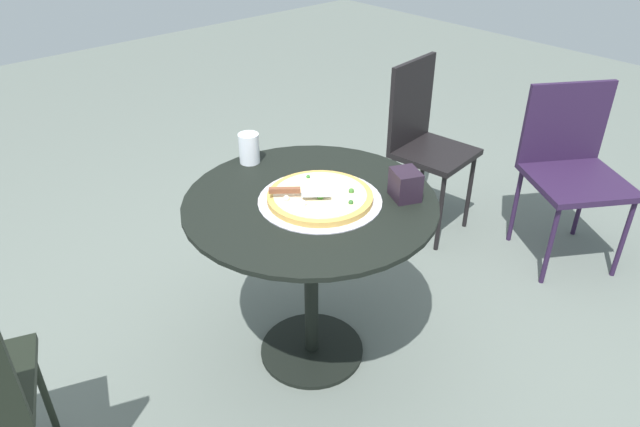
# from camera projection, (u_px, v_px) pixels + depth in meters

# --- Properties ---
(ground_plane) EXTENTS (10.00, 10.00, 0.00)m
(ground_plane) POSITION_uv_depth(u_px,v_px,m) (312.00, 351.00, 2.45)
(ground_plane) COLOR slate
(patio_table) EXTENTS (0.91, 0.91, 0.74)m
(patio_table) POSITION_uv_depth(u_px,v_px,m) (311.00, 238.00, 2.15)
(patio_table) COLOR black
(patio_table) RESTS_ON ground
(pizza_on_tray) EXTENTS (0.44, 0.44, 0.04)m
(pizza_on_tray) POSITION_uv_depth(u_px,v_px,m) (320.00, 197.00, 2.05)
(pizza_on_tray) COLOR silver
(pizza_on_tray) RESTS_ON patio_table
(pizza_server) EXTENTS (0.19, 0.17, 0.02)m
(pizza_server) POSITION_uv_depth(u_px,v_px,m) (299.00, 191.00, 2.01)
(pizza_server) COLOR silver
(pizza_server) RESTS_ON pizza_on_tray
(drinking_cup) EXTENTS (0.08, 0.08, 0.12)m
(drinking_cup) POSITION_uv_depth(u_px,v_px,m) (249.00, 148.00, 2.29)
(drinking_cup) COLOR white
(drinking_cup) RESTS_ON patio_table
(napkin_dispenser) EXTENTS (0.12, 0.13, 0.11)m
(napkin_dispenser) POSITION_uv_depth(u_px,v_px,m) (405.00, 185.00, 2.05)
(napkin_dispenser) COLOR black
(napkin_dispenser) RESTS_ON patio_table
(patio_chair_near) EXTENTS (0.60, 0.60, 0.86)m
(patio_chair_near) POSITION_uv_depth(u_px,v_px,m) (572.00, 162.00, 2.83)
(patio_chair_near) COLOR #291937
(patio_chair_near) RESTS_ON ground
(patio_chair_corner) EXTENTS (0.40, 0.40, 0.92)m
(patio_chair_corner) POSITION_uv_depth(u_px,v_px,m) (424.00, 136.00, 3.03)
(patio_chair_corner) COLOR black
(patio_chair_corner) RESTS_ON ground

